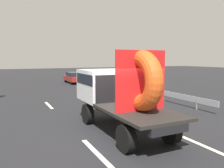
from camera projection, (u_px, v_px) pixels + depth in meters
ground_plane at (122, 134)px, 8.51m from camera, size 120.00×120.00×0.00m
flatbed_truck at (116, 90)px, 9.16m from camera, size 2.02×5.45×3.09m
distant_sedan at (74, 77)px, 26.06m from camera, size 1.65×3.86×1.26m
guardrail at (151, 91)px, 16.31m from camera, size 0.10×11.41×0.71m
lane_dash_left_near at (99, 156)px, 6.58m from camera, size 0.16×2.82×0.01m
lane_dash_left_far at (49, 105)px, 13.71m from camera, size 0.16×2.16×0.01m
lane_dash_right_near at (201, 145)px, 7.41m from camera, size 0.16×2.44×0.01m
lane_dash_right_far at (99, 100)px, 15.28m from camera, size 0.16×2.76×0.01m
oncoming_car at (87, 75)px, 28.18m from camera, size 1.79×4.19×1.37m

